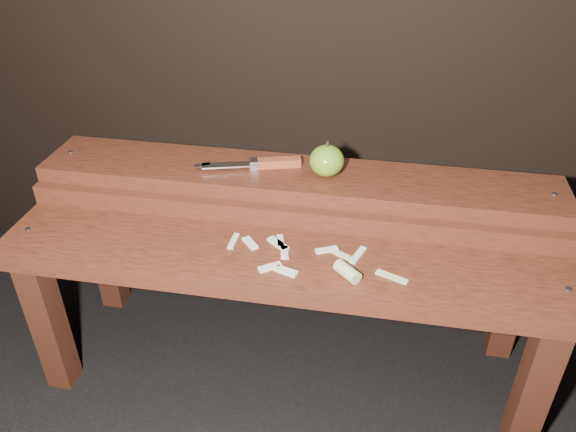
% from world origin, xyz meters
% --- Properties ---
extents(ground, '(60.00, 60.00, 0.00)m').
position_xyz_m(ground, '(0.00, 0.00, 0.00)').
color(ground, black).
extents(bench_front_tier, '(1.20, 0.20, 0.42)m').
position_xyz_m(bench_front_tier, '(0.00, -0.06, 0.35)').
color(bench_front_tier, '#3A190E').
rests_on(bench_front_tier, ground).
extents(bench_rear_tier, '(1.20, 0.21, 0.50)m').
position_xyz_m(bench_rear_tier, '(0.00, 0.17, 0.41)').
color(bench_rear_tier, '#3A190E').
rests_on(bench_rear_tier, ground).
extents(apple, '(0.08, 0.08, 0.08)m').
position_xyz_m(apple, '(0.07, 0.17, 0.54)').
color(apple, '#6B9E20').
rests_on(apple, bench_rear_tier).
extents(knife, '(0.24, 0.09, 0.02)m').
position_xyz_m(knife, '(-0.07, 0.18, 0.51)').
color(knife, '#994021').
rests_on(knife, bench_rear_tier).
extents(apple_scraps, '(0.37, 0.14, 0.03)m').
position_xyz_m(apple_scraps, '(0.09, -0.06, 0.43)').
color(apple_scraps, beige).
rests_on(apple_scraps, bench_front_tier).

